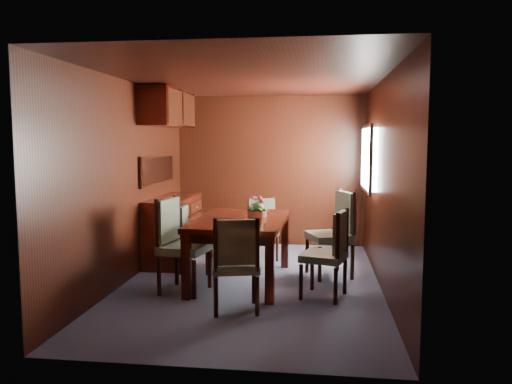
# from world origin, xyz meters

# --- Properties ---
(ground) EXTENTS (4.50, 4.50, 0.00)m
(ground) POSITION_xyz_m (0.00, 0.00, 0.00)
(ground) COLOR #3E4154
(ground) RESTS_ON ground
(room_shell) EXTENTS (3.06, 4.52, 2.41)m
(room_shell) POSITION_xyz_m (-0.10, 0.33, 1.63)
(room_shell) COLOR black
(room_shell) RESTS_ON ground
(sideboard) EXTENTS (0.48, 1.40, 0.90)m
(sideboard) POSITION_xyz_m (-1.25, 1.00, 0.45)
(sideboard) COLOR black
(sideboard) RESTS_ON ground
(dining_table) EXTENTS (1.09, 1.68, 0.77)m
(dining_table) POSITION_xyz_m (-0.14, 0.05, 0.66)
(dining_table) COLOR black
(dining_table) RESTS_ON ground
(chair_left_near) EXTENTS (0.56, 0.58, 1.06)m
(chair_left_near) POSITION_xyz_m (-0.78, -0.41, 0.59)
(chair_left_near) COLOR black
(chair_left_near) RESTS_ON ground
(chair_left_far) EXTENTS (0.42, 0.44, 0.87)m
(chair_left_far) POSITION_xyz_m (-0.85, 0.44, 0.48)
(chair_left_far) COLOR black
(chair_left_far) RESTS_ON ground
(chair_right_near) EXTENTS (0.55, 0.56, 0.96)m
(chair_right_near) POSITION_xyz_m (0.91, -0.45, 0.53)
(chair_right_near) COLOR black
(chair_right_near) RESTS_ON ground
(chair_right_far) EXTENTS (0.64, 0.65, 1.08)m
(chair_right_far) POSITION_xyz_m (0.99, 0.46, 0.60)
(chair_right_far) COLOR black
(chair_right_far) RESTS_ON ground
(chair_head) EXTENTS (0.54, 0.52, 0.96)m
(chair_head) POSITION_xyz_m (-0.02, -1.03, 0.54)
(chair_head) COLOR black
(chair_head) RESTS_ON ground
(chair_foot) EXTENTS (0.49, 0.48, 0.87)m
(chair_foot) POSITION_xyz_m (-0.02, 1.29, 0.48)
(chair_foot) COLOR black
(chair_foot) RESTS_ON ground
(flower_centerpiece) EXTENTS (0.25, 0.25, 0.25)m
(flower_centerpiece) POSITION_xyz_m (0.04, 0.19, 0.89)
(flower_centerpiece) COLOR #C8643D
(flower_centerpiece) RESTS_ON dining_table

